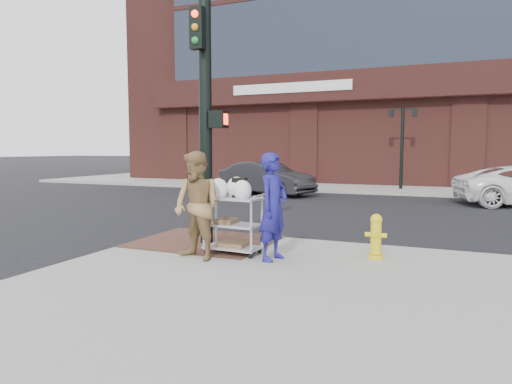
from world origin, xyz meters
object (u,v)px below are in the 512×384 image
at_px(pedestrian_tan, 197,206).
at_px(utility_cart, 233,219).
at_px(traffic_signal_pole, 206,113).
at_px(woman_blue, 273,207).
at_px(fire_hydrant, 376,236).
at_px(sedan_dark, 266,178).
at_px(lamp_post, 402,139).

xyz_separation_m(pedestrian_tan, utility_cart, (0.39, 0.64, -0.31)).
height_order(traffic_signal_pole, woman_blue, traffic_signal_pole).
xyz_separation_m(traffic_signal_pole, fire_hydrant, (3.44, -0.03, -2.27)).
relative_size(traffic_signal_pole, utility_cart, 3.49).
distance_m(woman_blue, fire_hydrant, 1.92).
distance_m(woman_blue, sedan_dark, 13.08).
bearing_deg(woman_blue, lamp_post, 8.37).
relative_size(lamp_post, utility_cart, 2.79).
bearing_deg(lamp_post, pedestrian_tan, -96.72).
xyz_separation_m(traffic_signal_pole, sedan_dark, (-3.13, 11.30, -2.06)).
height_order(lamp_post, sedan_dark, lamp_post).
xyz_separation_m(lamp_post, traffic_signal_pole, (-2.48, -15.23, 0.21)).
xyz_separation_m(lamp_post, woman_blue, (-0.70, -16.05, -1.52)).
distance_m(lamp_post, woman_blue, 16.13).
xyz_separation_m(pedestrian_tan, fire_hydrant, (2.91, 1.28, -0.55)).
distance_m(pedestrian_tan, fire_hydrant, 3.23).
bearing_deg(sedan_dark, utility_cart, -143.43).
bearing_deg(lamp_post, traffic_signal_pole, -99.24).
relative_size(traffic_signal_pole, sedan_dark, 1.07).
xyz_separation_m(traffic_signal_pole, pedestrian_tan, (0.53, -1.31, -1.72)).
bearing_deg(traffic_signal_pole, pedestrian_tan, -67.93).
xyz_separation_m(pedestrian_tan, sedan_dark, (-3.66, 12.61, -0.34)).
bearing_deg(utility_cart, traffic_signal_pole, 144.06).
xyz_separation_m(woman_blue, pedestrian_tan, (-1.25, -0.49, 0.01)).
height_order(lamp_post, fire_hydrant, lamp_post).
xyz_separation_m(lamp_post, utility_cart, (-1.55, -15.90, -1.82)).
xyz_separation_m(traffic_signal_pole, woman_blue, (1.78, -0.82, -1.73)).
relative_size(woman_blue, utility_cart, 1.32).
distance_m(woman_blue, pedestrian_tan, 1.34).
relative_size(traffic_signal_pole, fire_hydrant, 6.19).
relative_size(lamp_post, woman_blue, 2.11).
bearing_deg(sedan_dark, traffic_signal_pole, -146.66).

